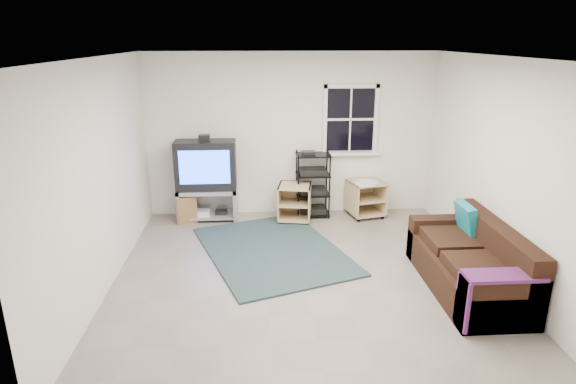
{
  "coord_description": "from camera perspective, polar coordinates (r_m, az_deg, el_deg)",
  "views": [
    {
      "loc": [
        -0.54,
        -5.3,
        2.81
      ],
      "look_at": [
        -0.17,
        0.4,
        0.96
      ],
      "focal_mm": 30.0,
      "sensor_mm": 36.0,
      "label": 1
    }
  ],
  "objects": [
    {
      "name": "room",
      "position": [
        7.83,
        7.38,
        8.0
      ],
      "size": [
        4.6,
        4.62,
        4.6
      ],
      "color": "gray",
      "rests_on": "ground"
    },
    {
      "name": "tv_unit",
      "position": [
        7.67,
        -9.66,
        2.15
      ],
      "size": [
        0.94,
        0.47,
        1.38
      ],
      "color": "#A0A0A8",
      "rests_on": "ground"
    },
    {
      "name": "av_rack",
      "position": [
        7.8,
        2.94,
        0.44
      ],
      "size": [
        0.54,
        0.39,
        1.07
      ],
      "color": "black",
      "rests_on": "ground"
    },
    {
      "name": "side_table_left",
      "position": [
        7.65,
        0.82,
        -1.07
      ],
      "size": [
        0.58,
        0.58,
        0.59
      ],
      "rotation": [
        0.0,
        0.0,
        -0.17
      ],
      "color": "tan",
      "rests_on": "ground"
    },
    {
      "name": "side_table_right",
      "position": [
        7.93,
        9.09,
        -0.41
      ],
      "size": [
        0.64,
        0.64,
        0.61
      ],
      "rotation": [
        0.0,
        0.0,
        0.23
      ],
      "color": "tan",
      "rests_on": "ground"
    },
    {
      "name": "sofa",
      "position": [
        5.99,
        20.84,
        -8.04
      ],
      "size": [
        0.84,
        1.89,
        0.86
      ],
      "color": "black",
      "rests_on": "ground"
    },
    {
      "name": "shag_rug",
      "position": [
        6.65,
        -1.8,
        -6.91
      ],
      "size": [
        2.36,
        2.75,
        0.03
      ],
      "primitive_type": "cube",
      "rotation": [
        0.0,
        0.0,
        0.34
      ],
      "color": "#321F16",
      "rests_on": "ground"
    },
    {
      "name": "paper_bag",
      "position": [
        7.74,
        -11.98,
        -2.01
      ],
      "size": [
        0.35,
        0.29,
        0.44
      ],
      "primitive_type": "cube",
      "rotation": [
        0.0,
        0.0,
        0.35
      ],
      "color": "olive",
      "rests_on": "ground"
    }
  ]
}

